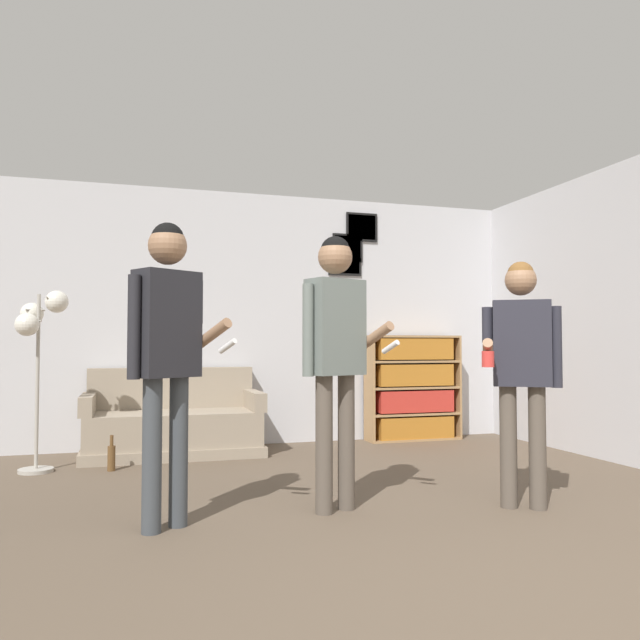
{
  "coord_description": "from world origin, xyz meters",
  "views": [
    {
      "loc": [
        -1.46,
        -1.99,
        1.06
      ],
      "look_at": [
        -0.17,
        2.31,
        1.24
      ],
      "focal_mm": 35.0,
      "sensor_mm": 36.0,
      "label": 1
    }
  ],
  "objects_px": {
    "bookshelf": "(413,388)",
    "floor_lamp": "(38,332)",
    "person_player_foreground_left": "(167,337)",
    "bottle_on_floor": "(111,457)",
    "person_player_foreground_center": "(335,339)",
    "couch": "(173,425)",
    "person_watcher_holding_cup": "(522,357)"
  },
  "relations": [
    {
      "from": "couch",
      "to": "person_player_foreground_center",
      "type": "height_order",
      "value": "person_player_foreground_center"
    },
    {
      "from": "floor_lamp",
      "to": "person_player_foreground_center",
      "type": "height_order",
      "value": "person_player_foreground_center"
    },
    {
      "from": "bookshelf",
      "to": "floor_lamp",
      "type": "height_order",
      "value": "floor_lamp"
    },
    {
      "from": "couch",
      "to": "person_player_foreground_left",
      "type": "height_order",
      "value": "person_player_foreground_left"
    },
    {
      "from": "person_player_foreground_center",
      "to": "person_watcher_holding_cup",
      "type": "bearing_deg",
      "value": -13.19
    },
    {
      "from": "floor_lamp",
      "to": "bookshelf",
      "type": "bearing_deg",
      "value": 10.94
    },
    {
      "from": "floor_lamp",
      "to": "person_player_foreground_left",
      "type": "distance_m",
      "value": 2.2
    },
    {
      "from": "floor_lamp",
      "to": "bottle_on_floor",
      "type": "distance_m",
      "value": 1.22
    },
    {
      "from": "couch",
      "to": "floor_lamp",
      "type": "xyz_separation_m",
      "value": [
        -1.15,
        -0.53,
        0.89
      ]
    },
    {
      "from": "couch",
      "to": "person_watcher_holding_cup",
      "type": "bearing_deg",
      "value": -52.63
    },
    {
      "from": "bookshelf",
      "to": "person_player_foreground_center",
      "type": "relative_size",
      "value": 0.66
    },
    {
      "from": "bottle_on_floor",
      "to": "person_player_foreground_center",
      "type": "bearing_deg",
      "value": -51.27
    },
    {
      "from": "person_player_foreground_left",
      "to": "person_player_foreground_center",
      "type": "height_order",
      "value": "person_player_foreground_left"
    },
    {
      "from": "couch",
      "to": "person_player_foreground_left",
      "type": "relative_size",
      "value": 0.95
    },
    {
      "from": "floor_lamp",
      "to": "person_player_foreground_left",
      "type": "relative_size",
      "value": 0.86
    },
    {
      "from": "person_player_foreground_left",
      "to": "couch",
      "type": "bearing_deg",
      "value": 85.56
    },
    {
      "from": "bottle_on_floor",
      "to": "floor_lamp",
      "type": "bearing_deg",
      "value": 168.41
    },
    {
      "from": "bottle_on_floor",
      "to": "person_watcher_holding_cup",
      "type": "bearing_deg",
      "value": -38.09
    },
    {
      "from": "bookshelf",
      "to": "person_player_foreground_left",
      "type": "xyz_separation_m",
      "value": [
        -2.83,
        -2.71,
        0.52
      ]
    },
    {
      "from": "person_watcher_holding_cup",
      "to": "person_player_foreground_left",
      "type": "bearing_deg",
      "value": 175.28
    },
    {
      "from": "person_player_foreground_center",
      "to": "bottle_on_floor",
      "type": "distance_m",
      "value": 2.46
    },
    {
      "from": "floor_lamp",
      "to": "person_player_foreground_left",
      "type": "height_order",
      "value": "person_player_foreground_left"
    },
    {
      "from": "bookshelf",
      "to": "person_player_foreground_center",
      "type": "height_order",
      "value": "person_player_foreground_center"
    },
    {
      "from": "person_player_foreground_left",
      "to": "bottle_on_floor",
      "type": "xyz_separation_m",
      "value": [
        -0.35,
        1.85,
        -0.99
      ]
    },
    {
      "from": "person_watcher_holding_cup",
      "to": "bottle_on_floor",
      "type": "distance_m",
      "value": 3.42
    },
    {
      "from": "couch",
      "to": "person_player_foreground_center",
      "type": "bearing_deg",
      "value": -70.28
    },
    {
      "from": "bookshelf",
      "to": "person_player_foreground_center",
      "type": "xyz_separation_m",
      "value": [
        -1.77,
        -2.61,
        0.51
      ]
    },
    {
      "from": "bookshelf",
      "to": "person_watcher_holding_cup",
      "type": "bearing_deg",
      "value": -101.29
    },
    {
      "from": "bookshelf",
      "to": "bottle_on_floor",
      "type": "bearing_deg",
      "value": -164.97
    },
    {
      "from": "floor_lamp",
      "to": "person_watcher_holding_cup",
      "type": "xyz_separation_m",
      "value": [
        3.2,
        -2.16,
        -0.19
      ]
    },
    {
      "from": "bookshelf",
      "to": "floor_lamp",
      "type": "distance_m",
      "value": 3.89
    },
    {
      "from": "couch",
      "to": "floor_lamp",
      "type": "distance_m",
      "value": 1.55
    }
  ]
}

